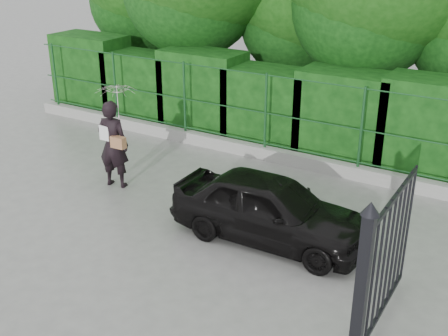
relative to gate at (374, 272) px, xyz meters
The scene contains 7 objects.
ground 4.81m from the gate, behind, with size 80.00×80.00×0.00m, color gray.
kerb 7.04m from the gate, 131.36° to the left, with size 14.00×0.25×0.30m, color #9E9E99.
fence 6.82m from the gate, 129.97° to the left, with size 14.13×0.06×1.80m.
hedge 7.69m from the gate, 125.99° to the left, with size 14.20×1.20×2.26m.
gate is the anchor object (origin of this frame).
woman 6.56m from the gate, 159.95° to the left, with size 0.95×0.85×2.23m.
car 3.09m from the gate, 141.34° to the left, with size 1.43×3.55×1.21m, color black.
Camera 1 is at (6.06, -6.72, 5.09)m, focal length 45.00 mm.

